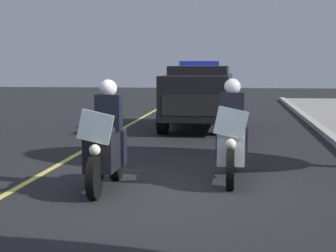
{
  "coord_description": "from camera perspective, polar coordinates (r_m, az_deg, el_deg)",
  "views": [
    {
      "loc": [
        8.74,
        1.18,
        1.96
      ],
      "look_at": [
        -1.3,
        0.0,
        0.9
      ],
      "focal_mm": 63.15,
      "sensor_mm": 36.0,
      "label": 1
    }
  ],
  "objects": [
    {
      "name": "police_motorcycle_lead_left",
      "position": [
        9.33,
        -5.98,
        -1.81
      ],
      "size": [
        2.14,
        0.56,
        1.72
      ],
      "color": "black",
      "rests_on": "ground"
    },
    {
      "name": "police_suv",
      "position": [
        18.01,
        3.02,
        3.15
      ],
      "size": [
        4.93,
        2.12,
        2.05
      ],
      "color": "black",
      "rests_on": "ground"
    },
    {
      "name": "lane_stripe_center",
      "position": [
        9.6,
        -14.68,
        -5.97
      ],
      "size": [
        48.0,
        0.12,
        0.01
      ],
      "primitive_type": "cube",
      "color": "#E0D14C",
      "rests_on": "ground"
    },
    {
      "name": "ground_plane",
      "position": [
        9.03,
        -0.96,
        -6.55
      ],
      "size": [
        80.0,
        80.0,
        0.0
      ],
      "primitive_type": "plane",
      "color": "black"
    },
    {
      "name": "police_motorcycle_lead_right",
      "position": [
        9.98,
        6.16,
        -1.3
      ],
      "size": [
        2.14,
        0.56,
        1.72
      ],
      "color": "black",
      "rests_on": "ground"
    }
  ]
}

